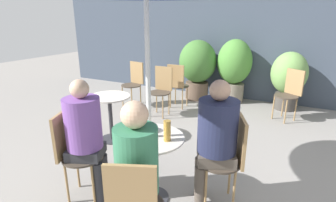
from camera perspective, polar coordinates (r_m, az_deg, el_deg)
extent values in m
plane|color=gray|center=(2.91, -1.80, -20.49)|extent=(20.00, 20.00, 0.00)
cube|color=#3D4756|center=(6.13, 16.81, 14.17)|extent=(10.00, 0.06, 3.00)
cylinder|color=#2D2D33|center=(2.92, -3.75, -20.18)|extent=(0.38, 0.38, 0.01)
cylinder|color=#2D2D33|center=(2.73, -3.90, -14.51)|extent=(0.06, 0.06, 0.67)
cylinder|color=silver|center=(2.56, -4.06, -8.00)|extent=(0.68, 0.68, 0.02)
cylinder|color=#2D2D33|center=(4.19, -12.05, -8.04)|extent=(0.38, 0.38, 0.01)
cylinder|color=#2D2D33|center=(4.06, -12.36, -3.69)|extent=(0.06, 0.06, 0.67)
cylinder|color=silver|center=(3.95, -12.68, 0.95)|extent=(0.61, 0.61, 0.02)
cylinder|color=#42382D|center=(2.84, -18.06, -11.50)|extent=(0.41, 0.41, 0.02)
cylinder|color=#9E7A4C|center=(3.11, -19.07, -13.85)|extent=(0.02, 0.02, 0.45)
cylinder|color=#9E7A4C|center=(2.91, -21.14, -16.49)|extent=(0.02, 0.02, 0.45)
cylinder|color=#9E7A4C|center=(3.02, -14.26, -14.38)|extent=(0.02, 0.02, 0.45)
cylinder|color=#9E7A4C|center=(2.81, -15.99, -17.19)|extent=(0.02, 0.02, 0.45)
cube|color=#9E7A4C|center=(2.81, -22.03, -6.86)|extent=(0.16, 0.33, 0.46)
cube|color=#9E7A4C|center=(1.83, -8.12, -19.80)|extent=(0.33, 0.16, 0.46)
cylinder|color=#42382D|center=(2.67, 11.17, -12.92)|extent=(0.41, 0.41, 0.02)
cylinder|color=#9E7A4C|center=(2.71, 14.16, -18.56)|extent=(0.02, 0.02, 0.45)
cylinder|color=#9E7A4C|center=(2.92, 13.28, -15.49)|extent=(0.02, 0.02, 0.45)
cylinder|color=#9E7A4C|center=(2.67, 8.21, -18.67)|extent=(0.02, 0.02, 0.45)
cylinder|color=#9E7A4C|center=(2.89, 7.86, -15.54)|extent=(0.02, 0.02, 0.45)
cube|color=#9E7A4C|center=(2.59, 15.58, -8.31)|extent=(0.16, 0.33, 0.46)
cylinder|color=#42382D|center=(4.92, -1.87, 1.80)|extent=(0.41, 0.41, 0.02)
cylinder|color=#9E7A4C|center=(5.04, 0.19, -0.54)|extent=(0.02, 0.02, 0.45)
cylinder|color=#9E7A4C|center=(5.16, -2.50, -0.14)|extent=(0.02, 0.02, 0.45)
cylinder|color=#9E7A4C|center=(4.81, -1.15, -1.44)|extent=(0.02, 0.02, 0.45)
cylinder|color=#9E7A4C|center=(4.93, -3.93, -1.00)|extent=(0.02, 0.02, 0.45)
cube|color=#9E7A4C|center=(5.02, -0.95, 4.94)|extent=(0.35, 0.04, 0.46)
cylinder|color=#42382D|center=(5.16, 24.30, 0.97)|extent=(0.41, 0.41, 0.02)
cylinder|color=#9E7A4C|center=(5.26, 26.01, -1.63)|extent=(0.02, 0.02, 0.45)
cylinder|color=#9E7A4C|center=(5.40, 23.73, -0.84)|extent=(0.02, 0.02, 0.45)
cylinder|color=#9E7A4C|center=(5.05, 24.25, -2.15)|extent=(0.02, 0.02, 0.45)
cylinder|color=#9E7A4C|center=(5.20, 21.94, -1.30)|extent=(0.02, 0.02, 0.45)
cube|color=#9E7A4C|center=(5.25, 25.85, 3.73)|extent=(0.31, 0.22, 0.46)
cylinder|color=#42382D|center=(5.51, -8.03, 3.40)|extent=(0.41, 0.41, 0.02)
cylinder|color=#9E7A4C|center=(5.58, -5.99, 1.17)|extent=(0.02, 0.02, 0.45)
cylinder|color=#9E7A4C|center=(5.76, -7.94, 1.62)|extent=(0.02, 0.02, 0.45)
cylinder|color=#9E7A4C|center=(5.40, -7.91, 0.52)|extent=(0.02, 0.02, 0.45)
cylinder|color=#9E7A4C|center=(5.58, -9.86, 1.00)|extent=(0.02, 0.02, 0.45)
cube|color=#9E7A4C|center=(5.59, -6.80, 6.15)|extent=(0.35, 0.09, 0.46)
cylinder|color=#42382D|center=(5.42, 2.40, 3.32)|extent=(0.41, 0.41, 0.02)
cylinder|color=#9E7A4C|center=(5.42, 0.53, 0.77)|extent=(0.02, 0.02, 0.45)
cylinder|color=#9E7A4C|center=(5.32, 3.15, 0.42)|extent=(0.02, 0.02, 0.45)
cylinder|color=#9E7A4C|center=(5.65, 1.63, 1.48)|extent=(0.02, 0.02, 0.45)
cylinder|color=#9E7A4C|center=(5.56, 4.16, 1.16)|extent=(0.02, 0.02, 0.45)
cube|color=#9E7A4C|center=(5.20, 1.66, 5.40)|extent=(0.35, 0.04, 0.46)
cylinder|color=#2D2D33|center=(2.84, -14.85, -16.70)|extent=(0.11, 0.11, 0.44)
cylinder|color=#2D2D33|center=(2.97, -13.87, -15.03)|extent=(0.11, 0.11, 0.44)
cube|color=#2D2D33|center=(2.80, -17.41, -10.45)|extent=(0.42, 0.40, 0.11)
cylinder|color=#7A4C9E|center=(2.67, -18.01, -4.61)|extent=(0.35, 0.35, 0.51)
sphere|color=#DBAD89|center=(2.57, -18.73, 2.52)|extent=(0.18, 0.18, 0.18)
cube|color=#2D2D33|center=(2.11, -6.56, -20.02)|extent=(0.37, 0.38, 0.10)
cylinder|color=#337551|center=(1.94, -6.88, -12.85)|extent=(0.32, 0.32, 0.52)
sphere|color=#DBAD89|center=(1.79, -7.30, -2.97)|extent=(0.19, 0.19, 0.19)
cylinder|color=brown|center=(2.85, 6.93, -16.11)|extent=(0.11, 0.11, 0.44)
cylinder|color=brown|center=(2.71, 7.09, -18.09)|extent=(0.11, 0.11, 0.44)
cube|color=brown|center=(2.63, 10.38, -11.68)|extent=(0.45, 0.43, 0.11)
cylinder|color=#232847|center=(2.50, 10.77, -5.44)|extent=(0.37, 0.37, 0.51)
sphere|color=tan|center=(2.38, 11.25, 2.32)|extent=(0.19, 0.19, 0.19)
cylinder|color=#B28433|center=(2.44, -0.19, -6.49)|extent=(0.07, 0.07, 0.20)
cylinder|color=beige|center=(2.67, -6.52, -5.07)|extent=(0.06, 0.06, 0.14)
cylinder|color=brown|center=(6.11, 6.27, 2.35)|extent=(0.52, 0.52, 0.39)
ellipsoid|color=#427533|center=(5.97, 6.48, 8.55)|extent=(0.83, 0.83, 0.95)
cylinder|color=slate|center=(6.03, 13.81, 1.85)|extent=(0.48, 0.48, 0.42)
ellipsoid|color=#4C8938|center=(5.88, 14.30, 8.29)|extent=(0.74, 0.74, 0.96)
cylinder|color=#47423D|center=(5.88, 24.15, 0.00)|extent=(0.42, 0.42, 0.34)
ellipsoid|color=#709E51|center=(5.75, 24.88, 5.57)|extent=(0.69, 0.69, 0.83)
cylinder|color=silver|center=(2.40, -4.29, 1.54)|extent=(0.04, 0.04, 2.27)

